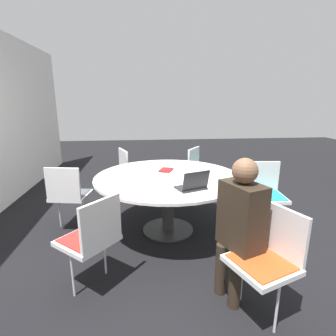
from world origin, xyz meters
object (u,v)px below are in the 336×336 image
at_px(person_0, 240,220).
at_px(chair_3, 131,170).
at_px(chair_0, 268,254).
at_px(handbag, 178,188).
at_px(chair_4, 68,192).
at_px(chair_5, 92,235).
at_px(coffee_cup, 153,179).
at_px(spiral_notebook, 166,170).
at_px(chair_1, 265,190).
at_px(chair_2, 200,169).
at_px(laptop, 193,185).

bearing_deg(person_0, chair_3, 0.92).
distance_m(chair_0, handbag, 2.74).
bearing_deg(chair_4, chair_5, -57.27).
bearing_deg(coffee_cup, chair_5, 142.81).
distance_m(chair_3, spiral_notebook, 1.06).
relative_size(coffee_cup, handbag, 0.22).
xyz_separation_m(chair_4, spiral_notebook, (0.10, -1.25, 0.22)).
xyz_separation_m(chair_1, chair_5, (-0.95, 2.01, 0.00)).
bearing_deg(chair_2, chair_1, 62.80).
height_order(chair_3, handbag, chair_3).
relative_size(chair_1, spiral_notebook, 3.45).
height_order(chair_4, laptop, laptop).
bearing_deg(chair_2, chair_0, 33.62).
height_order(chair_0, chair_5, same).
xyz_separation_m(spiral_notebook, handbag, (1.02, -0.31, -0.60)).
distance_m(chair_1, chair_5, 2.22).
relative_size(chair_1, coffee_cup, 10.71).
bearing_deg(laptop, chair_2, -126.38).
height_order(chair_1, coffee_cup, chair_1).
relative_size(chair_4, handbag, 2.41).
bearing_deg(chair_3, chair_4, -56.77).
height_order(chair_0, person_0, person_0).
xyz_separation_m(chair_3, handbag, (0.12, -0.81, -0.38)).
xyz_separation_m(chair_4, laptop, (-0.68, -1.45, 0.27)).
bearing_deg(chair_4, handbag, 45.30).
xyz_separation_m(chair_2, chair_3, (0.08, 1.15, 0.00)).
distance_m(chair_0, coffee_cup, 1.44).
height_order(chair_0, coffee_cup, chair_0).
xyz_separation_m(chair_2, laptop, (-1.61, 0.45, 0.27)).
xyz_separation_m(chair_4, person_0, (-1.37, -1.70, 0.19)).
bearing_deg(spiral_notebook, person_0, -163.07).
bearing_deg(spiral_notebook, handbag, -16.98).
bearing_deg(coffee_cup, chair_4, 69.27).
xyz_separation_m(chair_2, chair_5, (-2.07, 1.41, 0.00)).
distance_m(laptop, handbag, 1.92).
height_order(chair_3, spiral_notebook, chair_3).
bearing_deg(chair_2, person_0, 29.51).
xyz_separation_m(chair_1, chair_4, (0.18, 2.50, 0.00)).
distance_m(chair_1, chair_2, 1.26).
height_order(chair_5, person_0, person_0).
xyz_separation_m(chair_2, handbag, (0.20, 0.34, -0.38)).
xyz_separation_m(chair_4, handbag, (1.13, -1.56, -0.38)).
bearing_deg(chair_0, chair_1, -45.59).
distance_m(chair_2, chair_5, 2.50).
height_order(chair_3, person_0, person_0).
relative_size(laptop, spiral_notebook, 1.45).
distance_m(chair_1, handbag, 1.66).
height_order(person_0, laptop, person_0).
height_order(chair_1, chair_3, same).
xyz_separation_m(chair_0, chair_4, (1.57, 1.86, 0.00)).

